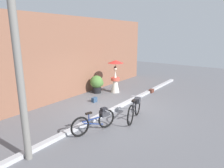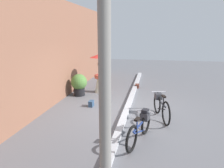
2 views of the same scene
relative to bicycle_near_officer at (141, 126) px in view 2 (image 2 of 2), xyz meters
The scene contains 10 objects.
ground_plane 2.08m from the bicycle_near_officer, 17.62° to the left, with size 30.00×30.00×0.00m, color slate.
building_wall 4.48m from the bicycle_near_officer, 62.18° to the left, with size 14.00×0.40×4.09m, color brown.
sidewalk_curb 2.07m from the bicycle_near_officer, 17.62° to the left, with size 14.00×0.20×0.12m, color #B2B2B7.
bicycle_near_officer is the anchor object (origin of this frame).
bicycle_far_side 1.72m from the bicycle_near_officer, 18.86° to the right, with size 1.72×0.59×0.85m.
person_with_parasol 4.80m from the bicycle_near_officer, 27.53° to the left, with size 0.87×0.87×1.81m.
potted_plant_by_door 4.61m from the bicycle_near_officer, 39.98° to the left, with size 0.73×0.71×0.99m.
backpack_on_pavement 5.41m from the bicycle_near_officer, ahead, with size 0.32×0.20×0.19m.
backpack_spare 3.02m from the bicycle_near_officer, 42.21° to the left, with size 0.27×0.16×0.23m.
utility_pole 3.03m from the bicycle_near_officer, 169.58° to the left, with size 0.18×0.18×4.80m, color slate.
Camera 2 is at (-6.94, -0.86, 2.77)m, focal length 33.11 mm.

